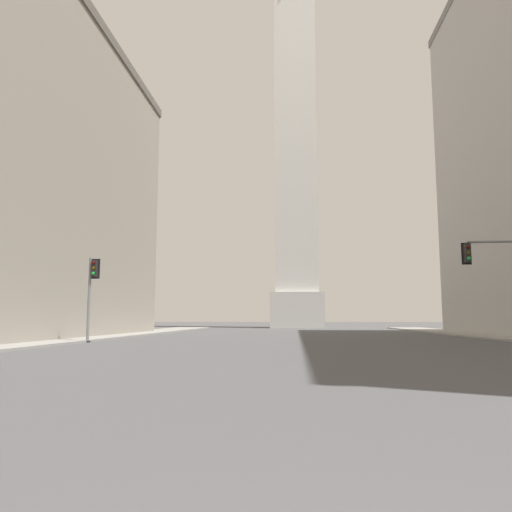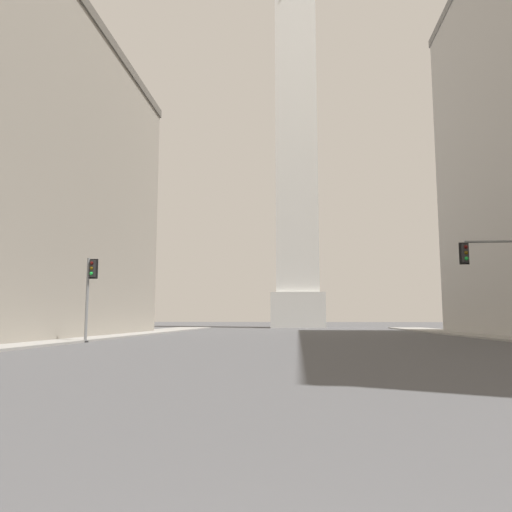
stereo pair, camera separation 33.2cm
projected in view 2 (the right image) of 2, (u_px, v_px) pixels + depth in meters
name	position (u px, v px, depth m)	size (l,w,h in m)	color
sidewalk_left	(38.00, 342.00, 31.00)	(5.00, 96.69, 0.15)	gray
obelisk	(296.00, 135.00, 84.68)	(8.54, 8.54, 67.84)	silver
traffic_light_mid_left	(90.00, 286.00, 32.58)	(0.78, 0.50, 5.49)	slate
traffic_light_mid_right	(506.00, 265.00, 29.19)	(4.01, 0.50, 6.15)	slate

